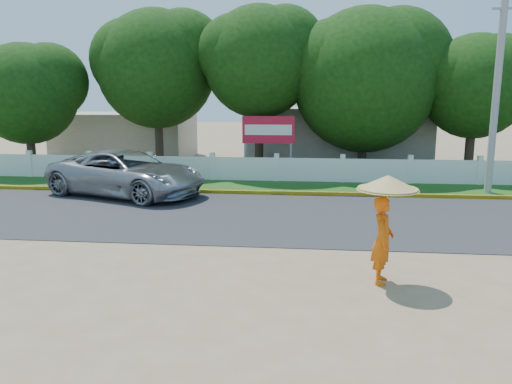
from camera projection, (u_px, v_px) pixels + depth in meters
ground at (248, 260)px, 12.18m from camera, size 120.00×120.00×0.00m
road at (264, 216)px, 16.57m from camera, size 60.00×7.00×0.02m
grass_verge at (274, 187)px, 21.69m from camera, size 60.00×3.50×0.03m
curb at (272, 193)px, 20.02m from camera, size 40.00×0.18×0.16m
fence at (277, 170)px, 23.00m from camera, size 40.00×0.10×1.10m
building_near at (335, 135)px, 29.13m from camera, size 10.00×6.00×3.20m
building_far at (126, 136)px, 31.46m from camera, size 8.00×5.00×2.80m
utility_pole at (496, 94)px, 19.58m from camera, size 0.28×0.28×7.98m
vehicle at (127, 173)px, 19.74m from camera, size 7.07×5.03×1.79m
monk_with_parasol at (385, 213)px, 10.44m from camera, size 1.29×1.29×2.34m
billboard at (268, 133)px, 23.81m from camera, size 2.50×0.13×2.95m
tree_row at (370, 75)px, 24.48m from camera, size 38.50×7.25×8.74m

